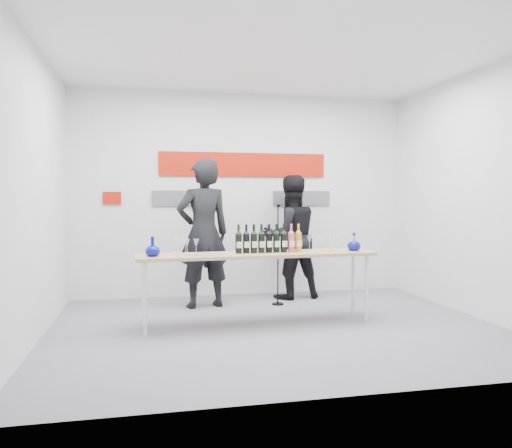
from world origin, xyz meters
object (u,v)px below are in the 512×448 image
object	(u,v)px
tasting_table	(258,258)
presenter_right	(290,237)
presenter_left	(203,233)
mic_stand	(278,274)

from	to	relation	value
tasting_table	presenter_right	bearing A→B (deg)	58.20
presenter_left	mic_stand	bearing A→B (deg)	163.77
presenter_left	presenter_right	xyz separation A→B (m)	(1.30, 0.35, -0.10)
tasting_table	presenter_left	xyz separation A→B (m)	(-0.52, 1.02, 0.23)
presenter_right	mic_stand	size ratio (longest dim) A/B	1.30
tasting_table	mic_stand	world-z (taller)	mic_stand
mic_stand	tasting_table	bearing A→B (deg)	-108.05
presenter_right	presenter_left	bearing A→B (deg)	8.30
mic_stand	presenter_right	bearing A→B (deg)	63.64
presenter_left	mic_stand	world-z (taller)	presenter_left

